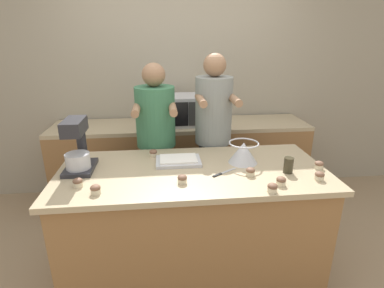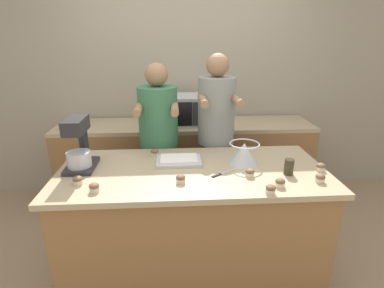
# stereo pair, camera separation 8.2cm
# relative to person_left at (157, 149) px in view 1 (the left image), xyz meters

# --- Properties ---
(ground_plane) EXTENTS (16.00, 16.00, 0.00)m
(ground_plane) POSITION_rel_person_left_xyz_m (0.27, -0.62, -0.85)
(ground_plane) COLOR #937A5B
(back_wall) EXTENTS (10.00, 0.06, 2.70)m
(back_wall) POSITION_rel_person_left_xyz_m (0.27, 0.92, 0.50)
(back_wall) COLOR gray
(back_wall) RESTS_ON ground_plane
(island_counter) EXTENTS (1.95, 0.88, 0.92)m
(island_counter) POSITION_rel_person_left_xyz_m (0.27, -0.62, -0.39)
(island_counter) COLOR olive
(island_counter) RESTS_ON ground_plane
(back_counter) EXTENTS (2.80, 0.60, 0.93)m
(back_counter) POSITION_rel_person_left_xyz_m (0.27, 0.57, -0.39)
(back_counter) COLOR olive
(back_counter) RESTS_ON ground_plane
(person_left) EXTENTS (0.36, 0.52, 1.63)m
(person_left) POSITION_rel_person_left_xyz_m (0.00, 0.00, 0.00)
(person_left) COLOR #232328
(person_left) RESTS_ON ground_plane
(person_right) EXTENTS (0.35, 0.51, 1.71)m
(person_right) POSITION_rel_person_left_xyz_m (0.53, -0.00, 0.05)
(person_right) COLOR #232328
(person_right) RESTS_ON ground_plane
(stand_mixer) EXTENTS (0.20, 0.30, 0.38)m
(stand_mixer) POSITION_rel_person_left_xyz_m (-0.55, -0.55, 0.24)
(stand_mixer) COLOR #232328
(stand_mixer) RESTS_ON island_counter
(mixing_bowl) EXTENTS (0.23, 0.23, 0.16)m
(mixing_bowl) POSITION_rel_person_left_xyz_m (0.67, -0.54, 0.16)
(mixing_bowl) COLOR #BCBCC1
(mixing_bowl) RESTS_ON island_counter
(baking_tray) EXTENTS (0.34, 0.23, 0.04)m
(baking_tray) POSITION_rel_person_left_xyz_m (0.17, -0.49, 0.09)
(baking_tray) COLOR #BCBCC1
(baking_tray) RESTS_ON island_counter
(microwave_oven) EXTENTS (0.47, 0.40, 0.31)m
(microwave_oven) POSITION_rel_person_left_xyz_m (0.21, 0.57, 0.23)
(microwave_oven) COLOR #B7B7BC
(microwave_oven) RESTS_ON back_counter
(drinking_glass) EXTENTS (0.07, 0.07, 0.11)m
(drinking_glass) POSITION_rel_person_left_xyz_m (0.94, -0.75, 0.13)
(drinking_glass) COLOR #332D1E
(drinking_glass) RESTS_ON island_counter
(knife) EXTENTS (0.19, 0.13, 0.01)m
(knife) POSITION_rel_person_left_xyz_m (0.47, -0.72, 0.07)
(knife) COLOR #BCBCC1
(knife) RESTS_ON island_counter
(cupcake_0) EXTENTS (0.06, 0.06, 0.06)m
(cupcake_0) POSITION_rel_person_left_xyz_m (-0.50, -0.81, 0.10)
(cupcake_0) COLOR beige
(cupcake_0) RESTS_ON island_counter
(cupcake_1) EXTENTS (0.06, 0.06, 0.06)m
(cupcake_1) POSITION_rel_person_left_xyz_m (0.72, -1.01, 0.10)
(cupcake_1) COLOR beige
(cupcake_1) RESTS_ON island_counter
(cupcake_2) EXTENTS (0.06, 0.06, 0.06)m
(cupcake_2) POSITION_rel_person_left_xyz_m (1.19, -0.71, 0.10)
(cupcake_2) COLOR beige
(cupcake_2) RESTS_ON island_counter
(cupcake_3) EXTENTS (0.06, 0.06, 0.06)m
(cupcake_3) POSITION_rel_person_left_xyz_m (1.10, -0.88, 0.10)
(cupcake_3) COLOR beige
(cupcake_3) RESTS_ON island_counter
(cupcake_4) EXTENTS (0.06, 0.06, 0.06)m
(cupcake_4) POSITION_rel_person_left_xyz_m (-0.02, -0.34, 0.10)
(cupcake_4) COLOR beige
(cupcake_4) RESTS_ON island_counter
(cupcake_5) EXTENTS (0.06, 0.06, 0.06)m
(cupcake_5) POSITION_rel_person_left_xyz_m (-0.37, -0.92, 0.10)
(cupcake_5) COLOR beige
(cupcake_5) RESTS_ON island_counter
(cupcake_6) EXTENTS (0.06, 0.06, 0.06)m
(cupcake_6) POSITION_rel_person_left_xyz_m (0.18, -0.83, 0.10)
(cupcake_6) COLOR beige
(cupcake_6) RESTS_ON island_counter
(cupcake_7) EXTENTS (0.06, 0.06, 0.06)m
(cupcake_7) POSITION_rel_person_left_xyz_m (0.81, -0.93, 0.10)
(cupcake_7) COLOR beige
(cupcake_7) RESTS_ON island_counter
(cupcake_8) EXTENTS (0.06, 0.06, 0.06)m
(cupcake_8) POSITION_rel_person_left_xyz_m (0.66, -0.77, 0.10)
(cupcake_8) COLOR beige
(cupcake_8) RESTS_ON island_counter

